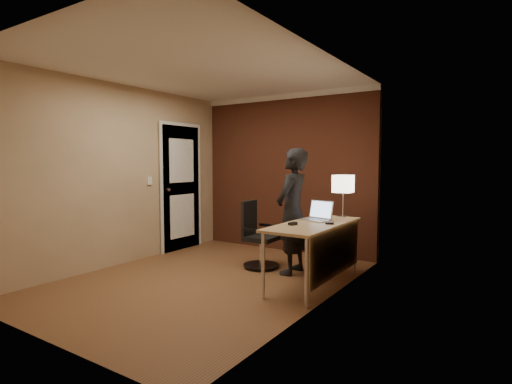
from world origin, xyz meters
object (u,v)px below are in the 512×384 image
(wallet, at_px, (330,223))
(person, at_px, (292,211))
(desk_lamp, at_px, (343,184))
(mouse, at_px, (293,224))
(desk, at_px, (319,235))
(office_chair, at_px, (258,239))
(laptop, at_px, (318,215))

(wallet, height_order, person, person)
(desk_lamp, height_order, mouse, desk_lamp)
(desk, xyz_separation_m, office_chair, (-1.05, 0.33, -0.21))
(desk, distance_m, desk_lamp, 0.86)
(laptop, height_order, mouse, laptop)
(mouse, height_order, office_chair, office_chair)
(laptop, xyz_separation_m, person, (-0.39, 0.07, 0.01))
(desk, height_order, laptop, laptop)
(desk, relative_size, wallet, 13.64)
(desk, distance_m, mouse, 0.36)
(desk_lamp, relative_size, mouse, 5.35)
(mouse, distance_m, person, 0.67)
(person, bearing_deg, mouse, 25.06)
(desk_lamp, relative_size, person, 0.33)
(person, bearing_deg, wallet, 62.57)
(desk, bearing_deg, mouse, -128.94)
(desk_lamp, xyz_separation_m, laptop, (-0.16, -0.40, -0.35))
(laptop, bearing_deg, mouse, -97.94)
(laptop, xyz_separation_m, office_chair, (-0.92, 0.07, -0.40))
(mouse, bearing_deg, desk, 60.41)
(wallet, bearing_deg, desk, -152.24)
(desk, height_order, mouse, mouse)
(office_chair, bearing_deg, person, 0.35)
(mouse, distance_m, office_chair, 1.09)
(mouse, bearing_deg, laptop, 91.42)
(desk, distance_m, office_chair, 1.12)
(desk, xyz_separation_m, mouse, (-0.21, -0.26, 0.14))
(mouse, relative_size, wallet, 0.91)
(laptop, relative_size, office_chair, 0.43)
(mouse, height_order, person, person)
(desk_lamp, relative_size, wallet, 4.86)
(desk_lamp, xyz_separation_m, wallet, (0.08, -0.61, -0.41))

